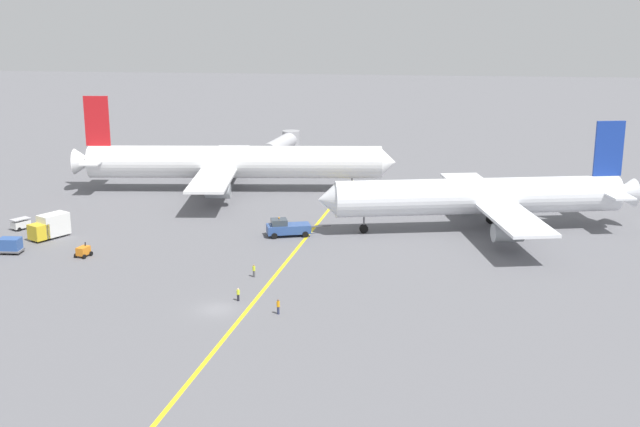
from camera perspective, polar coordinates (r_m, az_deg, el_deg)
ground_plane at (r=93.83m, az=-7.17°, el=-6.62°), size 600.00×600.00×0.00m
taxiway_stripe at (r=102.11m, az=-3.46°, el=-4.74°), size 11.11×119.57×0.01m
airliner_at_gate_left at (r=149.93m, az=-6.07°, el=3.56°), size 58.63×42.79×17.21m
airliner_being_pushed at (r=125.50m, az=11.12°, el=1.16°), size 48.45×39.67×16.34m
pushback_tug at (r=121.11m, az=-2.30°, el=-0.99°), size 9.56×4.50×2.91m
gse_container_dolly_flat at (r=120.55m, az=-20.72°, el=-2.06°), size 3.31×2.36×2.15m
gse_gpu_cart_small at (r=115.89m, az=-16.12°, el=-2.52°), size 2.07×2.43×1.90m
gse_baggage_cart_near_cluster at (r=132.49m, az=-20.07°, el=-0.68°), size 2.76×3.15×1.71m
gse_catering_truck_tall at (r=126.09m, az=-18.26°, el=-0.86°), size 4.99×6.26×3.50m
ground_crew_wing_walker_right at (r=95.83m, az=-5.70°, el=-5.60°), size 0.36×0.36×1.56m
ground_crew_ramp_agent_by_cones at (r=91.56m, az=-2.92°, el=-6.46°), size 0.36×0.36×1.74m
ground_crew_marshaller_foreground at (r=103.62m, az=-4.61°, el=-3.97°), size 0.36×0.36×1.65m
jet_bridge at (r=174.36m, az=-2.59°, el=4.88°), size 5.68×18.03×6.13m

